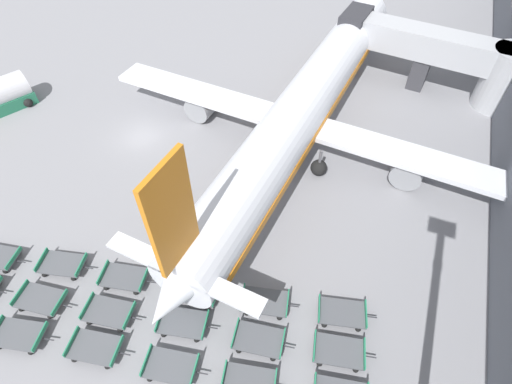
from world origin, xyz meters
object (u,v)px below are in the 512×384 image
baggage_dolly_row_mid_a_col_e (259,340)px  baggage_dolly_row_mid_b_col_e (265,302)px  airplane (303,109)px  baggage_dolly_row_near_col_e (249,383)px  baggage_dolly_row_mid_b_col_d (196,291)px  baggage_dolly_row_mid_a_col_d (183,323)px  baggage_dolly_row_near_col_b (19,335)px  baggage_dolly_row_mid_a_col_c (109,312)px  baggage_dolly_row_mid_b_col_b (63,264)px  baggage_dolly_row_mid_b_col_f (342,313)px  baggage_dolly_row_mid_a_col_f (339,351)px  baggage_dolly_row_near_col_d (171,366)px  baggage_dolly_row_mid_a_col_b (41,299)px  baggage_dolly_row_mid_b_col_c (124,277)px  baggage_dolly_row_near_col_c (95,348)px

baggage_dolly_row_mid_a_col_e → baggage_dolly_row_mid_b_col_e: 2.47m
airplane → baggage_dolly_row_near_col_e: bearing=-79.6°
baggage_dolly_row_mid_b_col_d → baggage_dolly_row_near_col_e: bearing=-36.0°
baggage_dolly_row_mid_a_col_e → baggage_dolly_row_mid_a_col_d: bearing=-170.5°
baggage_dolly_row_near_col_b → baggage_dolly_row_mid_b_col_e: bearing=30.3°
baggage_dolly_row_mid_a_col_c → baggage_dolly_row_mid_b_col_b: same height
baggage_dolly_row_near_col_e → baggage_dolly_row_mid_b_col_d: size_ratio=1.01×
airplane → baggage_dolly_row_mid_b_col_f: size_ratio=11.48×
baggage_dolly_row_mid_a_col_d → baggage_dolly_row_mid_b_col_b: (-9.67, 0.56, 0.00)m
airplane → baggage_dolly_row_mid_a_col_f: bearing=-65.3°
baggage_dolly_row_near_col_b → baggage_dolly_row_mid_a_col_d: 9.79m
baggage_dolly_row_mid_b_col_d → baggage_dolly_row_mid_b_col_f: bearing=12.7°
baggage_dolly_row_near_col_d → baggage_dolly_row_mid_b_col_f: same height
baggage_dolly_row_mid_a_col_e → baggage_dolly_row_mid_a_col_f: size_ratio=1.00×
baggage_dolly_row_near_col_d → baggage_dolly_row_near_col_e: (4.47, 0.87, 0.00)m
baggage_dolly_row_mid_a_col_b → baggage_dolly_row_mid_b_col_d: bearing=25.7°
baggage_dolly_row_mid_b_col_b → baggage_dolly_row_mid_a_col_f: bearing=4.1°
baggage_dolly_row_mid_a_col_b → baggage_dolly_row_mid_b_col_d: same height
baggage_dolly_row_mid_a_col_e → baggage_dolly_row_mid_b_col_c: size_ratio=1.00×
baggage_dolly_row_near_col_d → baggage_dolly_row_mid_a_col_c: same height
baggage_dolly_row_mid_a_col_b → baggage_dolly_row_mid_a_col_c: (4.57, 0.92, 0.00)m
baggage_dolly_row_near_col_d → baggage_dolly_row_mid_a_col_f: (8.67, 4.45, 0.00)m
airplane → baggage_dolly_row_near_col_d: size_ratio=11.50×
baggage_dolly_row_mid_b_col_e → baggage_dolly_row_mid_a_col_e: bearing=-77.4°
baggage_dolly_row_mid_a_col_c → baggage_dolly_row_mid_b_col_d: (4.35, 3.37, 0.00)m
baggage_dolly_row_mid_a_col_e → baggage_dolly_row_mid_b_col_f: 5.47m
baggage_dolly_row_mid_a_col_b → baggage_dolly_row_mid_a_col_c: 4.66m
baggage_dolly_row_mid_b_col_d → baggage_dolly_row_mid_a_col_b: bearing=-154.3°
baggage_dolly_row_mid_b_col_b → baggage_dolly_row_mid_b_col_f: 18.94m
baggage_dolly_row_near_col_e → baggage_dolly_row_mid_a_col_f: same height
baggage_dolly_row_near_col_c → baggage_dolly_row_mid_b_col_f: size_ratio=1.00×
baggage_dolly_row_mid_a_col_c → baggage_dolly_row_mid_a_col_e: (9.33, 1.92, 0.00)m
baggage_dolly_row_near_col_b → baggage_dolly_row_mid_a_col_c: size_ratio=1.00×
baggage_dolly_row_near_col_e → baggage_dolly_row_mid_b_col_d: same height
baggage_dolly_row_near_col_e → baggage_dolly_row_mid_a_col_b: size_ratio=1.01×
baggage_dolly_row_mid_a_col_c → baggage_dolly_row_near_col_d: bearing=-15.0°
baggage_dolly_row_mid_a_col_d → baggage_dolly_row_mid_b_col_f: same height
baggage_dolly_row_near_col_c → baggage_dolly_row_mid_b_col_c: size_ratio=1.00×
baggage_dolly_row_mid_b_col_f → baggage_dolly_row_near_col_d: bearing=-140.4°
baggage_dolly_row_near_col_b → baggage_dolly_row_mid_b_col_c: same height
airplane → baggage_dolly_row_mid_a_col_c: airplane is taller
baggage_dolly_row_mid_a_col_e → baggage_dolly_row_mid_b_col_f: size_ratio=1.00×
baggage_dolly_row_mid_a_col_c → baggage_dolly_row_mid_a_col_b: bearing=-168.6°
baggage_dolly_row_mid_b_col_c → baggage_dolly_row_mid_b_col_f: (14.05, 3.01, 0.00)m
baggage_dolly_row_near_col_c → baggage_dolly_row_mid_b_col_b: size_ratio=1.00×
baggage_dolly_row_mid_a_col_b → baggage_dolly_row_mid_a_col_f: 18.91m
baggage_dolly_row_near_col_d → baggage_dolly_row_mid_a_col_e: (4.07, 3.32, 0.00)m
baggage_dolly_row_near_col_e → baggage_dolly_row_mid_b_col_b: (-14.77, 2.23, 0.00)m
airplane → baggage_dolly_row_near_col_d: 22.29m
airplane → baggage_dolly_row_mid_b_col_e: size_ratio=11.48×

